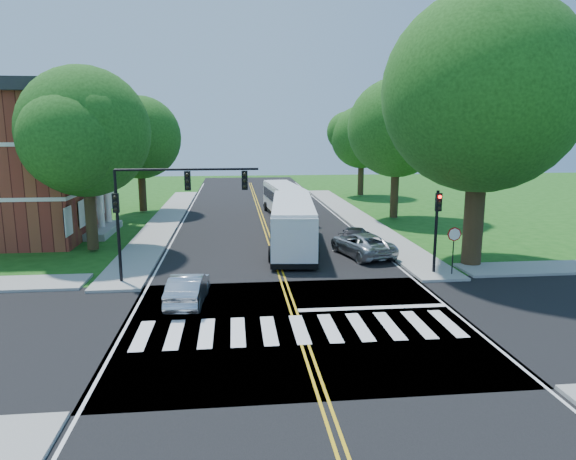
{
  "coord_description": "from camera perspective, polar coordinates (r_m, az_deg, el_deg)",
  "views": [
    {
      "loc": [
        -2.46,
        -19.25,
        7.62
      ],
      "look_at": [
        0.4,
        7.54,
        2.4
      ],
      "focal_mm": 32.0,
      "sensor_mm": 36.0,
      "label": 1
    }
  ],
  "objects": [
    {
      "name": "tree_east_far",
      "position": [
        61.11,
        8.21,
        10.15
      ],
      "size": [
        7.2,
        7.2,
        10.34
      ],
      "color": "#2E2312",
      "rests_on": "ground"
    },
    {
      "name": "cross_road",
      "position": [
        20.85,
        1.12,
        -10.46
      ],
      "size": [
        60.0,
        12.0,
        0.01
      ],
      "primitive_type": "cube",
      "color": "black",
      "rests_on": "ground"
    },
    {
      "name": "tree_west_far",
      "position": [
        49.99,
        -16.17,
        9.83
      ],
      "size": [
        7.6,
        7.6,
        10.67
      ],
      "color": "#2E2312",
      "rests_on": "ground"
    },
    {
      "name": "tree_west_near",
      "position": [
        34.46,
        -21.65,
        10.06
      ],
      "size": [
        8.0,
        8.0,
        11.4
      ],
      "color": "#2E2312",
      "rests_on": "ground"
    },
    {
      "name": "center_line",
      "position": [
        42.02,
        -2.64,
        0.53
      ],
      "size": [
        0.36,
        70.0,
        0.01
      ],
      "primitive_type": "cube",
      "color": "gold",
      "rests_on": "road"
    },
    {
      "name": "bus_lead",
      "position": [
        33.6,
        0.53,
        0.77
      ],
      "size": [
        3.84,
        12.34,
        3.14
      ],
      "rotation": [
        0.0,
        0.0,
        3.04
      ],
      "color": "silver",
      "rests_on": "road"
    },
    {
      "name": "ground",
      "position": [
        20.85,
        1.12,
        -10.47
      ],
      "size": [
        140.0,
        140.0,
        0.0
      ],
      "primitive_type": "plane",
      "color": "#184C13",
      "rests_on": "ground"
    },
    {
      "name": "stop_bar",
      "position": [
        22.98,
        9.4,
        -8.51
      ],
      "size": [
        6.6,
        0.4,
        0.01
      ],
      "primitive_type": "cube",
      "color": "silver",
      "rests_on": "road"
    },
    {
      "name": "dark_sedan",
      "position": [
        34.81,
        7.42,
        -0.68
      ],
      "size": [
        3.24,
        4.71,
        1.27
      ],
      "primitive_type": "imported",
      "rotation": [
        0.0,
        0.0,
        2.77
      ],
      "color": "black",
      "rests_on": "road"
    },
    {
      "name": "edge_line_w",
      "position": [
        42.17,
        -11.9,
        0.34
      ],
      "size": [
        0.12,
        70.0,
        0.01
      ],
      "primitive_type": "cube",
      "color": "silver",
      "rests_on": "road"
    },
    {
      "name": "edge_line_e",
      "position": [
        42.95,
        6.45,
        0.7
      ],
      "size": [
        0.12,
        70.0,
        0.01
      ],
      "primitive_type": "cube",
      "color": "silver",
      "rests_on": "road"
    },
    {
      "name": "sidewalk_ne",
      "position": [
        46.16,
        7.47,
        1.47
      ],
      "size": [
        2.6,
        40.0,
        0.15
      ],
      "primitive_type": "cube",
      "color": "gray",
      "rests_on": "ground"
    },
    {
      "name": "tree_ne_big",
      "position": [
        30.46,
        20.8,
        14.05
      ],
      "size": [
        10.8,
        10.8,
        14.91
      ],
      "color": "#2E2312",
      "rests_on": "ground"
    },
    {
      "name": "signal_nw",
      "position": [
        26.1,
        -13.55,
        3.53
      ],
      "size": [
        7.15,
        0.46,
        5.66
      ],
      "color": "black",
      "rests_on": "ground"
    },
    {
      "name": "road",
      "position": [
        38.1,
        -2.27,
        -0.57
      ],
      "size": [
        14.0,
        96.0,
        0.01
      ],
      "primitive_type": "cube",
      "color": "black",
      "rests_on": "ground"
    },
    {
      "name": "stop_sign",
      "position": [
        28.27,
        17.96,
        -0.98
      ],
      "size": [
        0.76,
        0.08,
        2.53
      ],
      "color": "black",
      "rests_on": "ground"
    },
    {
      "name": "bus_follow",
      "position": [
        46.23,
        -0.38,
        3.36
      ],
      "size": [
        3.29,
        11.08,
        2.82
      ],
      "rotation": [
        0.0,
        0.0,
        3.22
      ],
      "color": "silver",
      "rests_on": "road"
    },
    {
      "name": "tree_east_mid",
      "position": [
        45.45,
        12.02,
        11.03
      ],
      "size": [
        8.4,
        8.4,
        11.93
      ],
      "color": "#2E2312",
      "rests_on": "ground"
    },
    {
      "name": "signal_ne",
      "position": [
        28.2,
        16.21,
        1.02
      ],
      "size": [
        0.3,
        0.46,
        4.4
      ],
      "color": "black",
      "rests_on": "ground"
    },
    {
      "name": "hatchback",
      "position": [
        23.45,
        -11.04,
        -6.41
      ],
      "size": [
        1.78,
        4.28,
        1.38
      ],
      "primitive_type": "imported",
      "rotation": [
        0.0,
        0.0,
        3.06
      ],
      "color": "#B7B9BE",
      "rests_on": "road"
    },
    {
      "name": "sidewalk_nw",
      "position": [
        45.27,
        -13.42,
        1.07
      ],
      "size": [
        2.6,
        40.0,
        0.15
      ],
      "primitive_type": "cube",
      "color": "gray",
      "rests_on": "ground"
    },
    {
      "name": "crosswalk",
      "position": [
        20.38,
        1.3,
        -10.94
      ],
      "size": [
        12.6,
        3.0,
        0.01
      ],
      "primitive_type": "cube",
      "color": "silver",
      "rests_on": "road"
    },
    {
      "name": "suv",
      "position": [
        31.97,
        8.2,
        -1.58
      ],
      "size": [
        3.61,
        5.63,
        1.44
      ],
      "primitive_type": "imported",
      "rotation": [
        0.0,
        0.0,
        3.39
      ],
      "color": "#ABAFB3",
      "rests_on": "road"
    }
  ]
}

